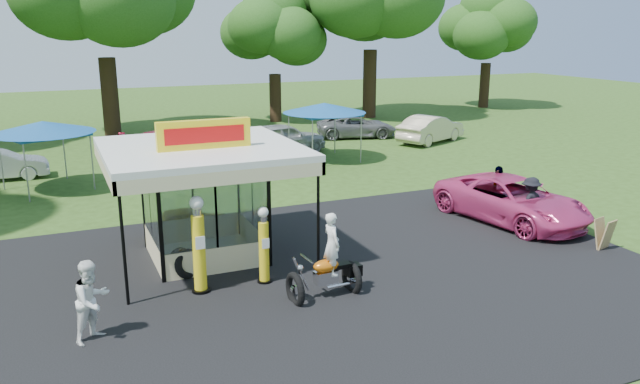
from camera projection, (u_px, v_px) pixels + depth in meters
The scene contains 21 objects.
ground at pixel (338, 313), 14.94m from camera, with size 120.00×120.00×0.00m, color #2D4816.
asphalt_apron at pixel (306, 282), 16.71m from camera, with size 20.00×14.00×0.04m, color black.
gas_station_kiosk at pixel (203, 199), 18.14m from camera, with size 5.40×5.40×4.18m.
gas_pump_left at pixel (199, 247), 15.79m from camera, with size 0.48×0.48×2.59m.
gas_pump_right at pixel (264, 247), 16.45m from camera, with size 0.40×0.40×2.13m.
motorcycle at pixel (329, 263), 15.68m from camera, with size 1.96×1.02×2.30m.
spare_tires at pixel (184, 263), 16.98m from camera, with size 1.07×0.94×0.86m.
a_frame_sign at pixel (604, 234), 19.08m from camera, with size 0.58×0.60×0.97m.
kiosk_car at pixel (190, 221), 20.43m from camera, with size 1.13×2.82×0.96m, color yellow.
pink_sedan at pixel (512, 200), 21.76m from camera, with size 2.61×5.67×1.58m, color #D13878.
spectator_west at pixel (92, 301), 13.47m from camera, with size 0.90×0.70×1.85m, color white.
spectator_east_a at pixel (530, 203), 21.07m from camera, with size 1.14×0.66×1.77m, color black.
spectator_east_b at pixel (498, 190), 22.69m from camera, with size 1.05×0.44×1.78m, color gray.
bg_car_b at pixel (170, 145), 32.17m from camera, with size 2.02×4.97×1.44m, color maroon.
bg_car_c at pixel (282, 138), 33.41m from camera, with size 1.98×4.92×1.68m, color #A9AAAE.
bg_car_d at pixel (357, 126), 38.35m from camera, with size 2.24×4.86×1.35m, color slate.
bg_car_e at pixel (431, 129), 36.71m from camera, with size 1.69×4.86×1.60m, color beige.
tent_west at pixel (43, 128), 25.56m from camera, with size 4.15×4.15×2.90m.
tent_east at pixel (324, 108), 31.31m from camera, with size 4.20×4.20×2.93m.
oak_far_d at pixel (274, 36), 43.40m from camera, with size 7.84×7.84×9.34m.
oak_far_f at pixel (488, 29), 51.06m from camera, with size 8.28×8.28×9.98m.
Camera 1 is at (-5.86, -12.37, 6.68)m, focal length 35.00 mm.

